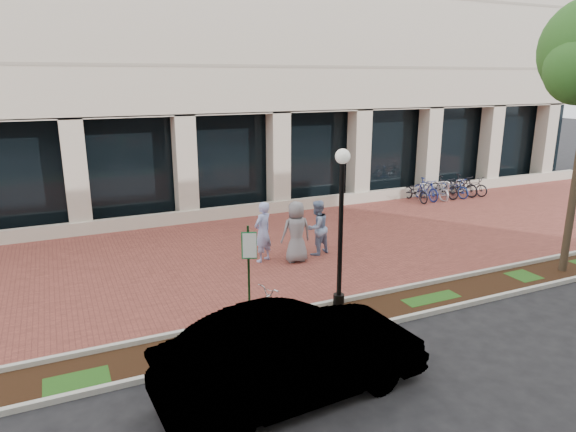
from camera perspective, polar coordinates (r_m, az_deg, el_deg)
name	(u,v)px	position (r m, az deg, el deg)	size (l,w,h in m)	color
ground	(283,249)	(17.25, -0.60, -3.70)	(120.00, 120.00, 0.00)	black
brick_plaza	(283,249)	(17.25, -0.60, -3.68)	(40.00, 9.00, 0.01)	brown
planting_strip	(370,312)	(12.98, 9.07, -10.45)	(40.00, 1.50, 0.01)	black
curb_plaza_side	(354,298)	(13.53, 7.31, -9.03)	(40.00, 0.12, 0.12)	#ADACA3
curb_street_side	(388,322)	(12.41, 11.02, -11.53)	(40.00, 0.12, 0.12)	#ADACA3
parking_sign	(249,265)	(11.41, -4.37, -5.45)	(0.34, 0.07, 2.47)	#143818
lamppost	(341,220)	(12.45, 5.90, -0.41)	(0.36, 0.36, 3.97)	black
locked_bicycle	(254,313)	(11.70, -3.85, -10.71)	(0.63, 1.81, 0.95)	#B5B4B9
pedestrian_left	(263,232)	(15.88, -2.82, -1.78)	(0.70, 0.46, 1.91)	#99A8E5
pedestrian_mid	(317,228)	(16.54, 3.23, -1.30)	(0.87, 0.68, 1.79)	#7F96BE
pedestrian_right	(296,232)	(15.83, 0.92, -1.77)	(0.94, 0.61, 1.93)	slate
bollard	(448,192)	(24.75, 17.34, 2.60)	(0.12, 0.12, 0.95)	#BCBDC1
bike_rack_cluster	(444,188)	(25.53, 16.99, 3.00)	(4.19, 1.88, 1.04)	black
sedan_near_curb	(293,355)	(9.45, 0.59, -15.15)	(1.71, 4.90, 1.61)	silver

